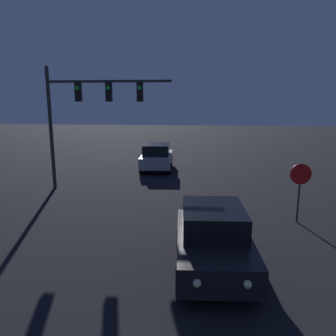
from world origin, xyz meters
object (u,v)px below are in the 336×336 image
traffic_signal_mast (85,105)px  stop_sign (300,181)px  car_near (213,239)px  car_far (157,157)px

traffic_signal_mast → stop_sign: 10.44m
traffic_signal_mast → stop_sign: traffic_signal_mast is taller
car_near → stop_sign: size_ratio=1.80×
car_near → car_far: bearing=-79.2°
stop_sign → traffic_signal_mast: bearing=157.5°
car_near → traffic_signal_mast: bearing=-55.0°
traffic_signal_mast → stop_sign: (9.32, -3.86, -2.67)m
car_far → traffic_signal_mast: traffic_signal_mast is taller
traffic_signal_mast → car_far: bearing=59.8°
car_far → stop_sign: (6.44, -8.81, 0.70)m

